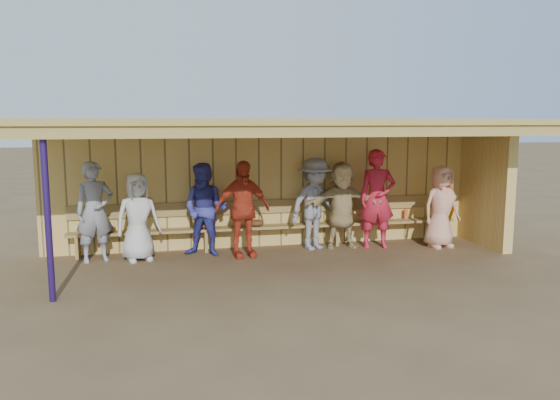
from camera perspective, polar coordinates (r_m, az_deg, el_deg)
The scene contains 12 objects.
ground at distance 9.71m, azimuth 0.45°, elevation -6.44°, with size 90.00×90.00×0.00m, color brown.
player_a at distance 10.08m, azimuth -18.81°, elevation -1.17°, with size 0.65×0.43×1.78m, color gray.
player_b at distance 9.93m, azimuth -14.63°, elevation -1.75°, with size 0.77×0.50×1.57m, color silver.
player_c at distance 10.06m, azimuth -7.82°, elevation -1.01°, with size 0.83×0.65×1.71m, color #373A97.
player_d at distance 9.89m, azimuth -3.95°, elevation -0.96°, with size 1.03×0.43×1.76m, color red.
player_e at distance 10.49m, azimuth 3.66°, elevation -0.41°, with size 1.14×0.66×1.77m, color gray.
player_f at distance 10.66m, azimuth 6.50°, elevation -0.51°, with size 1.57×0.50×1.69m, color tan.
player_g at distance 10.76m, azimuth 10.11°, elevation 0.12°, with size 0.70×0.46×1.92m, color red.
player_h at distance 11.10m, azimuth 16.48°, elevation -0.67°, with size 0.79×0.51×1.61m, color #E29C7F.
dugout_structure at distance 10.18m, azimuth 1.74°, elevation 3.93°, with size 8.80×3.20×2.50m.
bench at distance 10.66m, azimuth -0.88°, elevation -2.20°, with size 7.60×0.34×0.93m.
dugout_equipment at distance 10.43m, azimuth -4.14°, elevation -2.66°, with size 6.93×0.62×0.80m.
Camera 1 is at (-2.09, -9.15, 2.48)m, focal length 35.00 mm.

